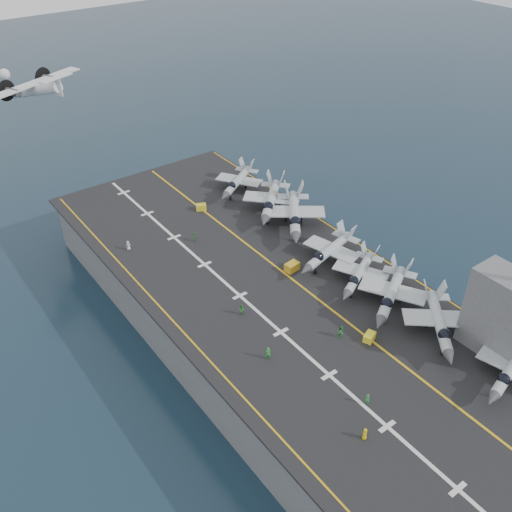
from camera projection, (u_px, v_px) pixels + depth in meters
ground at (270, 331)px, 95.22m from camera, size 500.00×500.00×0.00m
hull at (271, 308)px, 92.34m from camera, size 36.00×90.00×10.00m
flight_deck at (271, 282)px, 89.34m from camera, size 38.00×92.00×0.40m
foul_line at (286, 274)px, 90.67m from camera, size 0.35×90.00×0.02m
landing_centerline at (240, 296)px, 86.31m from camera, size 0.50×90.00×0.02m
deck_edge_port at (177, 325)px, 80.98m from camera, size 0.25×90.00×0.02m
deck_edge_stbd at (356, 242)px, 98.18m from camera, size 0.25×90.00×0.02m
island_superstructure at (509, 308)px, 72.44m from camera, size 5.00×10.00×15.00m
fighter_jet_0 at (512, 368)px, 71.11m from camera, size 14.73×11.54×4.53m
fighter_jet_1 at (439, 321)px, 77.97m from camera, size 16.61×17.17×4.99m
fighter_jet_2 at (392, 292)px, 82.94m from camera, size 17.60×15.73×5.10m
fighter_jet_3 at (360, 272)px, 87.43m from camera, size 15.32×13.39×4.46m
fighter_jet_4 at (329, 250)px, 92.03m from camera, size 15.85×12.55×4.84m
fighter_jet_5 at (294, 213)px, 100.70m from camera, size 18.82×19.82×5.74m
fighter_jet_6 at (271, 199)px, 105.04m from camera, size 18.57×18.41×5.45m
fighter_jet_7 at (238, 180)px, 111.82m from camera, size 16.28×14.97×4.70m
tow_cart_a at (369, 337)px, 78.14m from camera, size 2.16×1.80×1.11m
tow_cart_b at (292, 267)px, 91.25m from camera, size 2.43×1.74×1.36m
tow_cart_c at (201, 207)px, 106.90m from camera, size 2.23×1.91×1.13m
crew_0 at (365, 434)px, 64.77m from camera, size 1.17×1.11×1.63m
crew_1 at (268, 353)px, 74.98m from camera, size 1.46×1.31×2.03m
crew_2 at (242, 310)px, 82.27m from camera, size 1.28×1.16×1.77m
crew_4 at (195, 237)px, 98.10m from camera, size 1.24×1.23×1.75m
crew_5 at (128, 245)px, 95.89m from camera, size 1.04×0.71×1.72m
crew_6 at (367, 399)px, 68.89m from camera, size 1.05×1.20×1.68m
crew_7 at (341, 332)px, 78.40m from camera, size 1.37×1.12×1.97m
transport_plane at (35, 90)px, 112.58m from camera, size 26.76×22.99×5.33m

